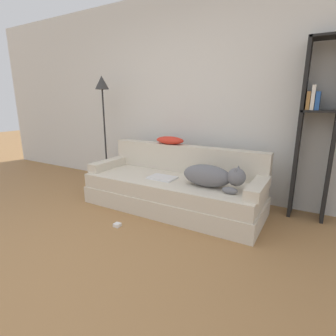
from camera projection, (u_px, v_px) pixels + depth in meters
name	position (u px, v px, depth m)	size (l,w,h in m)	color
ground_plane	(47.00, 274.00, 2.02)	(20.00, 20.00, 0.00)	#9E7042
wall_back	(186.00, 97.00, 3.65)	(8.15, 0.06, 2.70)	silver
couch	(172.00, 193.00, 3.22)	(2.17, 0.83, 0.38)	beige
couch_backrest	(185.00, 159.00, 3.41)	(2.13, 0.15, 0.35)	beige
couch_arm_left	(109.00, 164.00, 3.64)	(0.15, 0.64, 0.11)	beige
couch_arm_right	(258.00, 188.00, 2.66)	(0.15, 0.64, 0.11)	beige
dog	(212.00, 176.00, 2.81)	(0.69, 0.27, 0.27)	slate
laptop	(162.00, 178.00, 3.16)	(0.33, 0.24, 0.02)	silver
throw_pillow	(170.00, 140.00, 3.47)	(0.39, 0.22, 0.10)	red
bookshelf	(317.00, 124.00, 2.77)	(0.37, 0.26, 1.92)	black
floor_lamp	(103.00, 99.00, 3.92)	(0.22, 0.22, 1.65)	#232326
power_adapter	(117.00, 225.00, 2.78)	(0.07, 0.07, 0.04)	white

